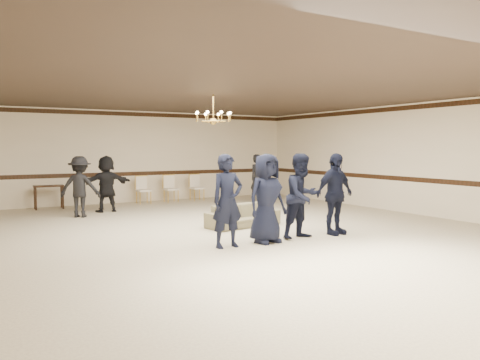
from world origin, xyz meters
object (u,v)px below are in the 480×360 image
object	(u,v)px
adult_left	(80,187)
boy_b	(267,198)
banquet_chair_right	(197,188)
adult_mid	(106,184)
boy_a	(227,201)
settee	(243,215)
boy_c	(302,196)
adult_right	(258,179)
chandelier	(213,108)
boy_d	(335,194)
banquet_chair_mid	(171,189)
console_table	(49,197)
banquet_chair_left	(144,190)

from	to	relation	value
adult_left	boy_b	bearing A→B (deg)	142.37
banquet_chair_right	adult_mid	bearing A→B (deg)	-164.10
boy_a	settee	bearing A→B (deg)	50.72
boy_c	adult_right	xyz separation A→B (m)	(2.57, 5.82, -0.06)
adult_left	banquet_chair_right	size ratio (longest dim) A/B	1.80
boy_b	boy_c	world-z (taller)	same
chandelier	banquet_chair_right	world-z (taller)	chandelier
boy_d	banquet_chair_right	bearing A→B (deg)	82.73
banquet_chair_mid	adult_mid	bearing A→B (deg)	-153.85
adult_left	adult_right	distance (m)	6.01
boy_a	settee	xyz separation A→B (m)	(1.48, 1.92, -0.63)
boy_c	banquet_chair_mid	distance (m)	7.60
adult_mid	console_table	distance (m)	2.15
boy_a	boy_b	bearing A→B (deg)	-1.69
boy_a	boy_d	xyz separation A→B (m)	(2.70, 0.00, 0.00)
boy_a	banquet_chair_left	distance (m)	7.65
boy_a	banquet_chair_left	xyz separation A→B (m)	(0.88, 7.59, -0.43)
boy_c	adult_left	size ratio (longest dim) A/B	1.07
boy_a	console_table	size ratio (longest dim) A/B	2.03
banquet_chair_mid	console_table	distance (m)	4.01
boy_d	console_table	distance (m)	9.17
boy_b	boy_c	bearing A→B (deg)	-7.28
settee	boy_a	bearing A→B (deg)	-136.52
boy_c	adult_mid	xyz separation A→B (m)	(-2.53, 6.22, -0.06)
adult_left	boy_d	bearing A→B (deg)	155.87
boy_c	banquet_chair_mid	bearing A→B (deg)	81.53
settee	adult_right	xyz separation A→B (m)	(2.89, 3.89, 0.57)
banquet_chair_right	console_table	world-z (taller)	banquet_chair_right
banquet_chair_right	banquet_chair_mid	bearing A→B (deg)	175.07
chandelier	adult_mid	size ratio (longest dim) A/B	0.56
boy_b	banquet_chair_mid	distance (m)	7.67
settee	adult_right	distance (m)	4.88
boy_c	adult_left	bearing A→B (deg)	114.01
adult_left	boy_a	bearing A→B (deg)	134.19
chandelier	settee	xyz separation A→B (m)	(0.61, -0.37, -2.60)
boy_b	banquet_chair_left	bearing A→B (deg)	82.85
boy_d	adult_mid	distance (m)	7.10
chandelier	boy_c	distance (m)	3.17
chandelier	boy_d	distance (m)	3.54
console_table	adult_mid	bearing A→B (deg)	-45.22
settee	adult_mid	size ratio (longest dim) A/B	1.10
settee	adult_left	distance (m)	4.78
banquet_chair_left	adult_mid	bearing A→B (deg)	-143.73
banquet_chair_left	console_table	world-z (taller)	banquet_chair_left
adult_right	banquet_chair_mid	distance (m)	3.08
banquet_chair_left	banquet_chair_mid	xyz separation A→B (m)	(1.00, 0.00, 0.00)
banquet_chair_mid	console_table	size ratio (longest dim) A/B	1.06
console_table	boy_c	bearing A→B (deg)	-59.97
adult_right	console_table	bearing A→B (deg)	158.23
banquet_chair_mid	banquet_chair_right	distance (m)	1.00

